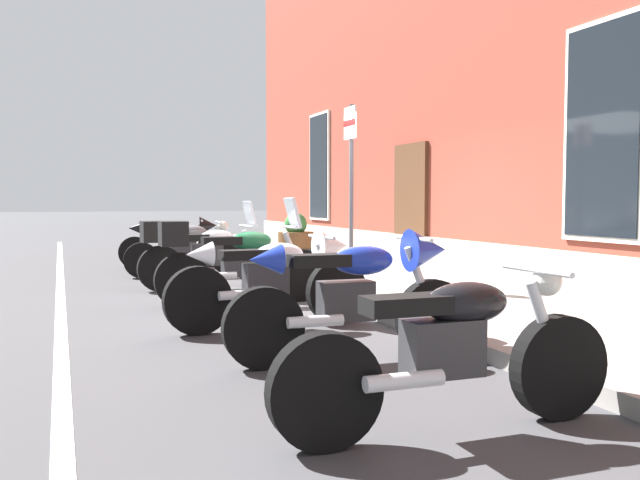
{
  "coord_description": "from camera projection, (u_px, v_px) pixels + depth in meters",
  "views": [
    {
      "loc": [
        8.27,
        -3.19,
        1.32
      ],
      "look_at": [
        0.0,
        -0.0,
        0.79
      ],
      "focal_mm": 37.99,
      "sensor_mm": 36.0,
      "label": 1
    }
  ],
  "objects": [
    {
      "name": "motorcycle_green_touring",
      "position": [
        235.0,
        260.0,
        8.47
      ],
      "size": [
        0.62,
        2.22,
        1.35
      ],
      "color": "black",
      "rests_on": "ground_plane"
    },
    {
      "name": "barrel_planter",
      "position": [
        296.0,
        244.0,
        12.04
      ],
      "size": [
        0.67,
        0.67,
        0.95
      ],
      "color": "brown",
      "rests_on": "sidewalk"
    },
    {
      "name": "motorcycle_blue_sport",
      "position": [
        361.0,
        291.0,
        5.51
      ],
      "size": [
        0.62,
        2.13,
        1.08
      ],
      "color": "black",
      "rests_on": "ground_plane"
    },
    {
      "name": "motorcycle_silver_touring",
      "position": [
        203.0,
        253.0,
        9.94
      ],
      "size": [
        0.62,
        2.13,
        1.3
      ],
      "color": "black",
      "rests_on": "ground_plane"
    },
    {
      "name": "motorcycle_grey_naked",
      "position": [
        187.0,
        249.0,
        11.6
      ],
      "size": [
        0.62,
        2.09,
        0.95
      ],
      "color": "black",
      "rests_on": "ground_plane"
    },
    {
      "name": "lane_stripe",
      "position": [
        61.0,
        314.0,
        7.77
      ],
      "size": [
        28.34,
        0.12,
        0.01
      ],
      "primitive_type": "cube",
      "color": "silver",
      "rests_on": "ground_plane"
    },
    {
      "name": "ground_plane",
      "position": [
        320.0,
        300.0,
        8.92
      ],
      "size": [
        140.0,
        140.0,
        0.0
      ],
      "primitive_type": "plane",
      "color": "#38383A"
    },
    {
      "name": "motorcycle_black_naked",
      "position": [
        453.0,
        351.0,
        3.8
      ],
      "size": [
        0.62,
        2.14,
        0.93
      ],
      "color": "black",
      "rests_on": "ground_plane"
    },
    {
      "name": "sidewalk",
      "position": [
        407.0,
        290.0,
        9.38
      ],
      "size": [
        28.34,
        2.6,
        0.14
      ],
      "primitive_type": "cube",
      "color": "gray",
      "rests_on": "ground_plane"
    },
    {
      "name": "parking_sign",
      "position": [
        351.0,
        169.0,
        9.25
      ],
      "size": [
        0.36,
        0.07,
        2.48
      ],
      "color": "#4C4C51",
      "rests_on": "sidewalk"
    },
    {
      "name": "motorcycle_white_sport",
      "position": [
        278.0,
        275.0,
        6.92
      ],
      "size": [
        0.62,
        2.19,
        1.01
      ],
      "color": "black",
      "rests_on": "ground_plane"
    },
    {
      "name": "motorcycle_black_sport",
      "position": [
        177.0,
        239.0,
        13.21
      ],
      "size": [
        0.63,
        2.06,
        0.99
      ],
      "color": "black",
      "rests_on": "ground_plane"
    }
  ]
}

